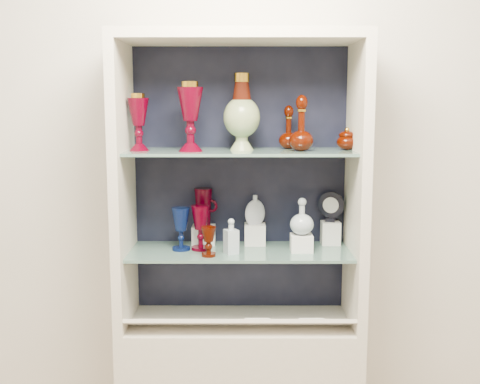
{
  "coord_description": "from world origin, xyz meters",
  "views": [
    {
      "loc": [
        0.01,
        -0.91,
        1.67
      ],
      "look_at": [
        0.0,
        1.53,
        1.3
      ],
      "focal_mm": 45.0,
      "sensor_mm": 36.0,
      "label": 1
    }
  ],
  "objects_px": {
    "ruby_decanter_b": "(289,126)",
    "cobalt_goblet": "(181,229)",
    "clear_square_bottle": "(231,236)",
    "pedestal_lamp_left": "(139,122)",
    "ruby_decanter_a": "(302,120)",
    "ruby_goblet_small": "(209,242)",
    "ruby_pitcher": "(203,207)",
    "cameo_medallion": "(331,206)",
    "ruby_goblet_tall": "(201,228)",
    "flat_flask": "(255,209)",
    "lidded_bowl": "(347,138)",
    "clear_round_decanter": "(302,217)",
    "enamel_urn": "(242,112)",
    "pedestal_lamp_right": "(190,117)"
  },
  "relations": [
    {
      "from": "ruby_decanter_b",
      "to": "ruby_pitcher",
      "type": "height_order",
      "value": "ruby_decanter_b"
    },
    {
      "from": "cobalt_goblet",
      "to": "ruby_pitcher",
      "type": "relative_size",
      "value": 1.09
    },
    {
      "from": "pedestal_lamp_left",
      "to": "ruby_decanter_b",
      "type": "bearing_deg",
      "value": 8.32
    },
    {
      "from": "pedestal_lamp_left",
      "to": "ruby_decanter_a",
      "type": "distance_m",
      "value": 0.66
    },
    {
      "from": "ruby_decanter_b",
      "to": "lidded_bowl",
      "type": "height_order",
      "value": "ruby_decanter_b"
    },
    {
      "from": "pedestal_lamp_right",
      "to": "ruby_decanter_a",
      "type": "distance_m",
      "value": 0.44
    },
    {
      "from": "ruby_decanter_b",
      "to": "ruby_decanter_a",
      "type": "bearing_deg",
      "value": -69.34
    },
    {
      "from": "pedestal_lamp_right",
      "to": "ruby_pitcher",
      "type": "bearing_deg",
      "value": 76.61
    },
    {
      "from": "ruby_decanter_b",
      "to": "ruby_pitcher",
      "type": "distance_m",
      "value": 0.51
    },
    {
      "from": "pedestal_lamp_left",
      "to": "lidded_bowl",
      "type": "xyz_separation_m",
      "value": [
        0.85,
        0.04,
        -0.07
      ]
    },
    {
      "from": "pedestal_lamp_left",
      "to": "ruby_decanter_b",
      "type": "distance_m",
      "value": 0.62
    },
    {
      "from": "ruby_decanter_b",
      "to": "clear_square_bottle",
      "type": "xyz_separation_m",
      "value": [
        -0.24,
        -0.13,
        -0.44
      ]
    },
    {
      "from": "pedestal_lamp_left",
      "to": "clear_square_bottle",
      "type": "distance_m",
      "value": 0.6
    },
    {
      "from": "ruby_goblet_tall",
      "to": "flat_flask",
      "type": "height_order",
      "value": "flat_flask"
    },
    {
      "from": "ruby_goblet_tall",
      "to": "ruby_decanter_a",
      "type": "bearing_deg",
      "value": -6.16
    },
    {
      "from": "ruby_decanter_a",
      "to": "lidded_bowl",
      "type": "distance_m",
      "value": 0.22
    },
    {
      "from": "ruby_goblet_small",
      "to": "ruby_pitcher",
      "type": "relative_size",
      "value": 0.73
    },
    {
      "from": "ruby_decanter_a",
      "to": "ruby_pitcher",
      "type": "height_order",
      "value": "ruby_decanter_a"
    },
    {
      "from": "ruby_pitcher",
      "to": "clear_round_decanter",
      "type": "bearing_deg",
      "value": 5.9
    },
    {
      "from": "lidded_bowl",
      "to": "pedestal_lamp_right",
      "type": "bearing_deg",
      "value": -174.19
    },
    {
      "from": "ruby_decanter_a",
      "to": "clear_square_bottle",
      "type": "xyz_separation_m",
      "value": [
        -0.28,
        -0.02,
        -0.47
      ]
    },
    {
      "from": "ruby_pitcher",
      "to": "clear_square_bottle",
      "type": "bearing_deg",
      "value": -30.92
    },
    {
      "from": "lidded_bowl",
      "to": "cobalt_goblet",
      "type": "height_order",
      "value": "lidded_bowl"
    },
    {
      "from": "ruby_decanter_a",
      "to": "clear_round_decanter",
      "type": "xyz_separation_m",
      "value": [
        0.01,
        0.02,
        -0.4
      ]
    },
    {
      "from": "pedestal_lamp_left",
      "to": "lidded_bowl",
      "type": "distance_m",
      "value": 0.85
    },
    {
      "from": "ruby_decanter_a",
      "to": "clear_square_bottle",
      "type": "relative_size",
      "value": 1.71
    },
    {
      "from": "lidded_bowl",
      "to": "ruby_decanter_b",
      "type": "bearing_deg",
      "value": 166.98
    },
    {
      "from": "flat_flask",
      "to": "pedestal_lamp_right",
      "type": "bearing_deg",
      "value": -174.65
    },
    {
      "from": "ruby_decanter_b",
      "to": "clear_round_decanter",
      "type": "relative_size",
      "value": 1.31
    },
    {
      "from": "ruby_goblet_tall",
      "to": "flat_flask",
      "type": "relative_size",
      "value": 1.43
    },
    {
      "from": "ruby_decanter_a",
      "to": "ruby_goblet_small",
      "type": "relative_size",
      "value": 2.08
    },
    {
      "from": "pedestal_lamp_left",
      "to": "cameo_medallion",
      "type": "relative_size",
      "value": 1.7
    },
    {
      "from": "pedestal_lamp_right",
      "to": "ruby_goblet_small",
      "type": "height_order",
      "value": "pedestal_lamp_right"
    },
    {
      "from": "pedestal_lamp_right",
      "to": "ruby_decanter_a",
      "type": "height_order",
      "value": "pedestal_lamp_right"
    },
    {
      "from": "ruby_decanter_a",
      "to": "ruby_goblet_tall",
      "type": "xyz_separation_m",
      "value": [
        -0.41,
        0.04,
        -0.45
      ]
    },
    {
      "from": "enamel_urn",
      "to": "flat_flask",
      "type": "bearing_deg",
      "value": 54.06
    },
    {
      "from": "clear_square_bottle",
      "to": "ruby_goblet_small",
      "type": "bearing_deg",
      "value": -154.64
    },
    {
      "from": "ruby_decanter_b",
      "to": "cobalt_goblet",
      "type": "xyz_separation_m",
      "value": [
        -0.45,
        -0.07,
        -0.43
      ]
    },
    {
      "from": "ruby_goblet_tall",
      "to": "cameo_medallion",
      "type": "relative_size",
      "value": 1.39
    },
    {
      "from": "ruby_goblet_tall",
      "to": "ruby_pitcher",
      "type": "distance_m",
      "value": 0.13
    },
    {
      "from": "pedestal_lamp_left",
      "to": "enamel_urn",
      "type": "xyz_separation_m",
      "value": [
        0.42,
        0.04,
        0.04
      ]
    },
    {
      "from": "pedestal_lamp_left",
      "to": "cobalt_goblet",
      "type": "xyz_separation_m",
      "value": [
        0.16,
        0.02,
        -0.45
      ]
    },
    {
      "from": "enamel_urn",
      "to": "flat_flask",
      "type": "height_order",
      "value": "enamel_urn"
    },
    {
      "from": "ruby_goblet_tall",
      "to": "ruby_decanter_b",
      "type": "bearing_deg",
      "value": 10.46
    },
    {
      "from": "clear_square_bottle",
      "to": "cameo_medallion",
      "type": "bearing_deg",
      "value": 21.06
    },
    {
      "from": "ruby_pitcher",
      "to": "pedestal_lamp_left",
      "type": "bearing_deg",
      "value": -128.03
    },
    {
      "from": "clear_square_bottle",
      "to": "cobalt_goblet",
      "type": "bearing_deg",
      "value": 164.28
    },
    {
      "from": "ruby_goblet_tall",
      "to": "cobalt_goblet",
      "type": "bearing_deg",
      "value": -177.05
    },
    {
      "from": "ruby_decanter_b",
      "to": "ruby_goblet_small",
      "type": "bearing_deg",
      "value": -152.12
    },
    {
      "from": "enamel_urn",
      "to": "ruby_decanter_a",
      "type": "xyz_separation_m",
      "value": [
        0.24,
        -0.06,
        -0.03
      ]
    }
  ]
}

